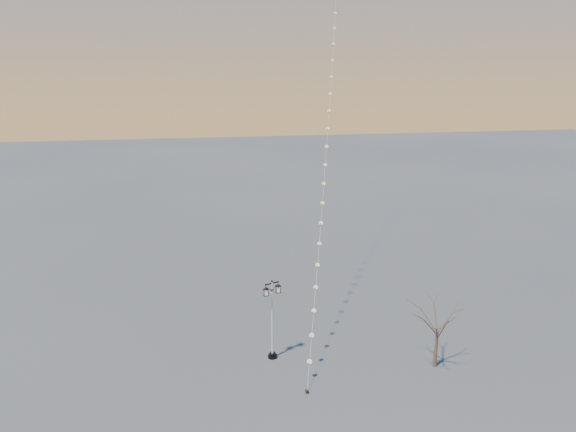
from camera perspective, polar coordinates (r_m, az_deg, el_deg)
name	(u,v)px	position (r m, az deg, el deg)	size (l,w,h in m)	color
ground	(312,388)	(31.64, 2.71, -18.44)	(300.00, 300.00, 0.00)	#494949
street_lamp	(272,316)	(33.24, -1.76, -10.92)	(1.30, 0.78, 5.33)	black
bare_tree	(438,321)	(33.55, 16.23, -11.11)	(2.63, 2.63, 4.37)	brown
kite_train	(330,76)	(45.78, 4.62, 15.14)	(14.35, 37.48, 35.86)	black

